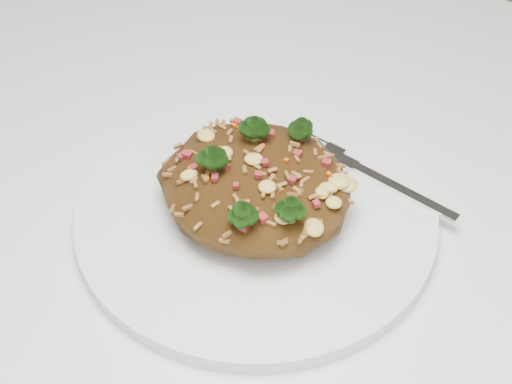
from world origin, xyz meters
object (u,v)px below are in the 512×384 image
fried_rice (256,178)px  fork (378,178)px  plate (256,211)px  dining_table (228,228)px

fried_rice → fork: size_ratio=0.94×
fried_rice → fork: bearing=51.3°
plate → fried_rice: size_ratio=1.88×
dining_table → fork: fork is taller
plate → fork: 0.11m
dining_table → plate: size_ratio=4.15×
dining_table → fried_rice: (0.06, -0.04, 0.14)m
plate → fork: size_ratio=1.78×
dining_table → fork: 0.17m
plate → fried_rice: (0.00, -0.00, 0.04)m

